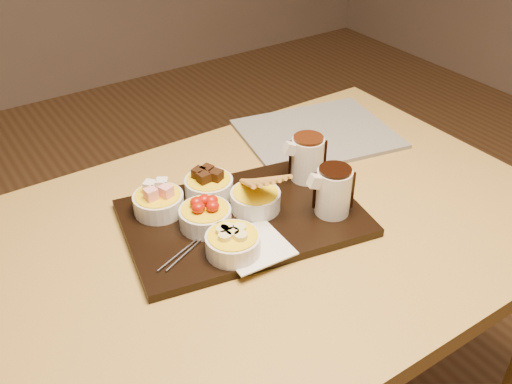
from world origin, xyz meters
TOP-DOWN VIEW (x-y plane):
  - dining_table at (0.00, 0.00)m, footprint 1.20×0.80m
  - serving_board at (-0.02, 0.03)m, footprint 0.51×0.38m
  - napkin at (-0.06, -0.06)m, footprint 0.13×0.13m
  - bowl_marshmallows at (-0.16, 0.14)m, footprint 0.10×0.10m
  - bowl_cake at (-0.05, 0.13)m, footprint 0.10×0.10m
  - bowl_strawberries at (-0.10, 0.04)m, footprint 0.10×0.10m
  - bowl_biscotti at (0.01, 0.04)m, footprint 0.10×0.10m
  - bowl_bananas at (-0.10, -0.05)m, footprint 0.10×0.10m
  - pitcher_dark_chocolate at (0.13, -0.06)m, footprint 0.08×0.08m
  - pitcher_milk_chocolate at (0.16, 0.07)m, footprint 0.08×0.08m
  - fondue_skewers at (-0.12, 0.02)m, footprint 0.12×0.25m
  - newspaper at (0.32, 0.23)m, footprint 0.41×0.36m

SIDE VIEW (x-z plane):
  - dining_table at x=0.00m, z-range 0.28..1.03m
  - newspaper at x=0.32m, z-range 0.75..0.76m
  - serving_board at x=-0.02m, z-range 0.75..0.77m
  - napkin at x=-0.06m, z-range 0.77..0.77m
  - fondue_skewers at x=-0.12m, z-range 0.77..0.78m
  - bowl_marshmallows at x=-0.16m, z-range 0.77..0.81m
  - bowl_cake at x=-0.05m, z-range 0.77..0.81m
  - bowl_strawberries at x=-0.10m, z-range 0.77..0.81m
  - bowl_biscotti at x=0.01m, z-range 0.77..0.81m
  - bowl_bananas at x=-0.10m, z-range 0.77..0.81m
  - pitcher_dark_chocolate at x=0.13m, z-range 0.77..0.86m
  - pitcher_milk_chocolate at x=0.16m, z-range 0.77..0.86m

